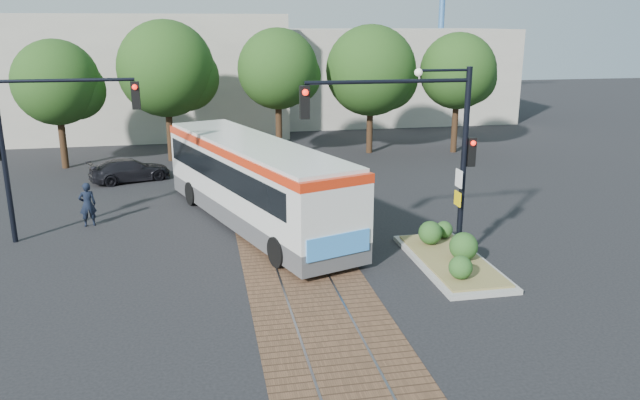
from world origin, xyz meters
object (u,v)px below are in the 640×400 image
(parked_car, at_px, (130,170))
(city_bus, at_px, (254,179))
(signal_pole_left, at_px, (36,133))
(officer, at_px, (88,204))
(signal_pole_main, at_px, (427,136))
(traffic_island, at_px, (451,254))

(parked_car, bearing_deg, city_bus, -165.67)
(city_bus, distance_m, signal_pole_left, 7.67)
(signal_pole_left, xyz_separation_m, officer, (1.16, 1.38, -3.01))
(signal_pole_main, distance_m, signal_pole_left, 13.14)
(traffic_island, bearing_deg, city_bus, 137.83)
(city_bus, xyz_separation_m, signal_pole_left, (-7.38, -0.37, 2.07))
(city_bus, distance_m, traffic_island, 7.98)
(signal_pole_main, relative_size, signal_pole_left, 1.00)
(city_bus, bearing_deg, parked_car, 104.57)
(parked_car, bearing_deg, signal_pole_main, -161.69)
(city_bus, bearing_deg, officer, 151.52)
(signal_pole_main, bearing_deg, parked_car, 127.80)
(city_bus, height_order, signal_pole_main, signal_pole_main)
(city_bus, height_order, parked_car, city_bus)
(city_bus, distance_m, parked_car, 9.67)
(signal_pole_left, bearing_deg, signal_pole_main, -21.45)
(city_bus, xyz_separation_m, officer, (-6.21, 1.01, -0.94))
(city_bus, bearing_deg, signal_pole_main, -66.08)
(signal_pole_main, relative_size, parked_car, 1.57)
(city_bus, xyz_separation_m, signal_pole_main, (4.85, -5.17, 2.36))
(city_bus, bearing_deg, signal_pole_left, 163.61)
(city_bus, xyz_separation_m, parked_car, (-5.34, 7.96, -1.24))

